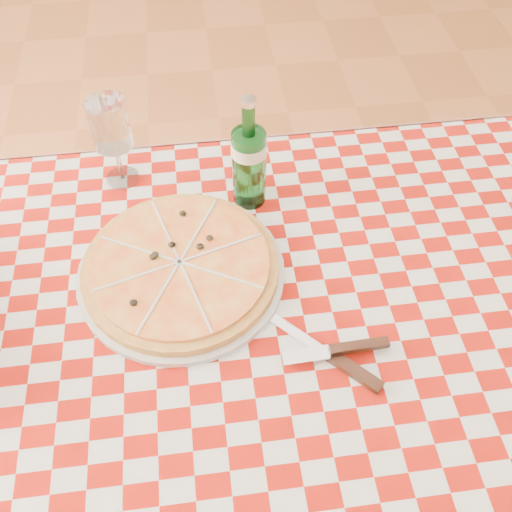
{
  "coord_description": "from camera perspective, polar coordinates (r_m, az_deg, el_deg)",
  "views": [
    {
      "loc": [
        -0.1,
        -0.56,
        1.61
      ],
      "look_at": [
        -0.02,
        0.06,
        0.82
      ],
      "focal_mm": 40.0,
      "sensor_mm": 36.0,
      "label": 1
    }
  ],
  "objects": [
    {
      "name": "wine_glass",
      "position": [
        1.2,
        -13.99,
        10.92
      ],
      "size": [
        0.09,
        0.09,
        0.2
      ],
      "primitive_type": null,
      "rotation": [
        0.0,
        0.0,
        0.13
      ],
      "color": "silver",
      "rests_on": "tablecloth"
    },
    {
      "name": "pizza_plate",
      "position": [
        1.05,
        -7.56,
        -1.08
      ],
      "size": [
        0.48,
        0.48,
        0.05
      ],
      "primitive_type": null,
      "rotation": [
        0.0,
        0.0,
        0.29
      ],
      "color": "#C18640",
      "rests_on": "tablecloth"
    },
    {
      "name": "tablecloth",
      "position": [
        1.03,
        1.54,
        -4.7
      ],
      "size": [
        1.3,
        0.9,
        0.01
      ],
      "primitive_type": "cube",
      "color": "#991209",
      "rests_on": "dining_table"
    },
    {
      "name": "water_bottle",
      "position": [
        1.1,
        -0.71,
        10.25
      ],
      "size": [
        0.09,
        0.09,
        0.25
      ],
      "primitive_type": null,
      "rotation": [
        0.0,
        0.0,
        -0.33
      ],
      "color": "#175F22",
      "rests_on": "tablecloth"
    },
    {
      "name": "dining_table",
      "position": [
        1.11,
        1.44,
        -7.4
      ],
      "size": [
        1.2,
        0.8,
        0.75
      ],
      "color": "brown",
      "rests_on": "ground"
    },
    {
      "name": "cutlery",
      "position": [
        0.96,
        7.35,
        -9.51
      ],
      "size": [
        0.31,
        0.28,
        0.03
      ],
      "primitive_type": null,
      "rotation": [
        0.0,
        0.0,
        -0.31
      ],
      "color": "silver",
      "rests_on": "tablecloth"
    }
  ]
}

